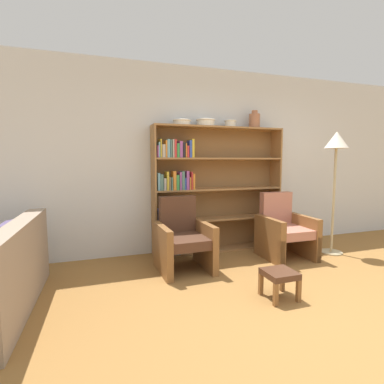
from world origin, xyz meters
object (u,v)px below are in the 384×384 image
bookshelf (206,190)px  footstool (280,277)px  bowl_olive (182,122)px  armchair_leather (183,239)px  bowl_cream (230,123)px  floor_lamp (336,151)px  armchair_cushioned (284,230)px  bowl_stoneware (206,122)px  vase_tall (254,121)px

bookshelf → footstool: (0.12, -1.71, -0.71)m
bowl_olive → armchair_leather: bowl_olive is taller
bowl_cream → floor_lamp: bearing=-26.8°
floor_lamp → armchair_cushioned: bearing=173.9°
bowl_stoneware → floor_lamp: bowl_stoneware is taller
floor_lamp → bowl_stoneware: bearing=158.7°
bowl_stoneware → vase_tall: vase_tall is taller
footstool → floor_lamp: bearing=31.9°
bookshelf → bowl_olive: 1.05m
armchair_leather → floor_lamp: (2.29, -0.08, 1.12)m
armchair_cushioned → floor_lamp: bearing=174.9°
bowl_cream → footstool: bowl_cream is taller
bookshelf → armchair_leather: (-0.56, -0.62, -0.54)m
vase_tall → armchair_cushioned: 1.71m
bowl_cream → armchair_cushioned: 1.75m
bookshelf → armchair_cushioned: (0.96, -0.62, -0.54)m
armchair_cushioned → floor_lamp: floor_lamp is taller
armchair_cushioned → bowl_cream: bearing=-45.2°
bowl_cream → footstool: size_ratio=0.62×
bookshelf → bowl_stoneware: bowl_stoneware is taller
bookshelf → bowl_olive: size_ratio=7.65×
vase_tall → bowl_olive: bearing=180.0°
bookshelf → bowl_stoneware: 0.99m
vase_tall → footstool: size_ratio=0.89×
armchair_leather → footstool: 1.29m
bowl_stoneware → armchair_leather: (-0.54, -0.60, -1.54)m
bowl_stoneware → armchair_leather: bearing=-131.9°
bowl_stoneware → vase_tall: bearing=-0.0°
vase_tall → armchair_leather: vase_tall is taller
bowl_olive → vase_tall: (1.17, -0.00, 0.07)m
bowl_stoneware → vase_tall: (0.81, -0.00, 0.06)m
bookshelf → vase_tall: (0.79, -0.02, 1.05)m
armchair_leather → armchair_cushioned: 1.51m
bowl_stoneware → bowl_cream: size_ratio=1.52×
bookshelf → bowl_cream: bowl_cream is taller
bowl_stoneware → armchair_cushioned: 1.92m
bookshelf → bowl_stoneware: bearing=-133.7°
bowl_stoneware → bowl_cream: 0.40m
bowl_stoneware → bowl_olive: bearing=-180.0°
bowl_olive → footstool: bearing=-73.6°
bowl_stoneware → bowl_cream: bearing=-0.0°
bowl_olive → vase_tall: bearing=-0.0°
bookshelf → vase_tall: bearing=-1.3°
bowl_stoneware → footstool: (0.13, -1.69, -1.70)m
armchair_leather → bookshelf: bearing=-133.5°
bookshelf → armchair_cushioned: size_ratio=2.22×
bookshelf → bowl_stoneware: (-0.02, -0.02, 0.99)m
bowl_stoneware → armchair_cushioned: bearing=-31.7°
armchair_leather → floor_lamp: size_ratio=0.51×
bookshelf → vase_tall: vase_tall is taller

